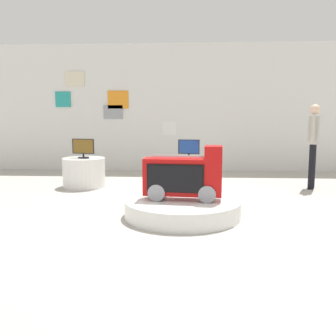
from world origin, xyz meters
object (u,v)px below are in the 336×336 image
(novelty_firetruck_tv, at_px, (184,178))
(display_pedestal_left_rear, at_px, (84,172))
(tv_on_center_rear, at_px, (189,148))
(shopper_browsing_near_truck, at_px, (313,139))
(main_display_pedestal, at_px, (183,208))
(tv_on_left_rear, at_px, (83,148))
(display_pedestal_center_rear, at_px, (189,174))

(novelty_firetruck_tv, xyz_separation_m, display_pedestal_left_rear, (-2.10, 2.22, -0.28))
(tv_on_center_rear, relative_size, shopper_browsing_near_truck, 0.25)
(main_display_pedestal, bearing_deg, tv_on_center_rear, 87.66)
(display_pedestal_left_rear, height_order, tv_on_center_rear, tv_on_center_rear)
(shopper_browsing_near_truck, bearing_deg, novelty_firetruck_tv, -137.96)
(shopper_browsing_near_truck, bearing_deg, tv_on_center_rear, -176.99)
(tv_on_left_rear, relative_size, tv_on_center_rear, 1.09)
(tv_on_center_rear, xyz_separation_m, shopper_browsing_near_truck, (2.49, 0.13, 0.17))
(display_pedestal_left_rear, bearing_deg, shopper_browsing_near_truck, 1.06)
(novelty_firetruck_tv, xyz_separation_m, shopper_browsing_near_truck, (2.56, 2.31, 0.42))
(display_pedestal_center_rear, xyz_separation_m, tv_on_center_rear, (0.00, -0.00, 0.52))
(display_pedestal_center_rear, height_order, tv_on_center_rear, tv_on_center_rear)
(main_display_pedestal, height_order, novelty_firetruck_tv, novelty_firetruck_tv)
(tv_on_center_rear, bearing_deg, novelty_firetruck_tv, -91.79)
(main_display_pedestal, distance_m, display_pedestal_center_rear, 2.18)
(tv_on_left_rear, xyz_separation_m, tv_on_center_rear, (2.16, -0.04, 0.01))
(tv_on_left_rear, bearing_deg, display_pedestal_left_rear, 99.54)
(display_pedestal_left_rear, xyz_separation_m, tv_on_center_rear, (2.17, -0.04, 0.52))
(main_display_pedestal, height_order, display_pedestal_center_rear, display_pedestal_center_rear)
(main_display_pedestal, relative_size, novelty_firetruck_tv, 1.48)
(novelty_firetruck_tv, xyz_separation_m, tv_on_center_rear, (0.07, 2.17, 0.25))
(shopper_browsing_near_truck, bearing_deg, display_pedestal_center_rear, -177.08)
(display_pedestal_left_rear, distance_m, display_pedestal_center_rear, 2.16)
(tv_on_center_rear, bearing_deg, main_display_pedestal, -92.34)
(display_pedestal_left_rear, relative_size, shopper_browsing_near_truck, 0.51)
(main_display_pedestal, distance_m, shopper_browsing_near_truck, 3.56)
(novelty_firetruck_tv, distance_m, shopper_browsing_near_truck, 3.47)
(tv_on_left_rear, height_order, display_pedestal_center_rear, tv_on_left_rear)
(display_pedestal_center_rear, relative_size, shopper_browsing_near_truck, 0.45)
(display_pedestal_center_rear, relative_size, tv_on_center_rear, 1.77)
(novelty_firetruck_tv, xyz_separation_m, tv_on_left_rear, (-2.10, 2.22, 0.23))
(novelty_firetruck_tv, height_order, tv_on_center_rear, novelty_firetruck_tv)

